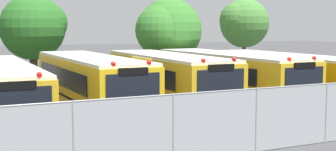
# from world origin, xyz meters

# --- Properties ---
(ground_plane) EXTENTS (160.00, 160.00, 0.00)m
(ground_plane) POSITION_xyz_m (0.00, 0.00, 0.00)
(ground_plane) COLOR #424244
(school_bus_0) EXTENTS (2.65, 11.58, 2.57)m
(school_bus_0) POSITION_xyz_m (-7.35, -0.24, 1.36)
(school_bus_0) COLOR yellow
(school_bus_0) RESTS_ON ground_plane
(school_bus_1) EXTENTS (2.52, 10.26, 2.75)m
(school_bus_1) POSITION_xyz_m (-3.60, -0.13, 1.45)
(school_bus_1) COLOR yellow
(school_bus_1) RESTS_ON ground_plane
(school_bus_2) EXTENTS (2.66, 9.88, 2.74)m
(school_bus_2) POSITION_xyz_m (0.09, -0.20, 1.44)
(school_bus_2) COLOR yellow
(school_bus_2) RESTS_ON ground_plane
(school_bus_3) EXTENTS (2.73, 11.06, 2.70)m
(school_bus_3) POSITION_xyz_m (3.67, 0.08, 1.42)
(school_bus_3) COLOR yellow
(school_bus_3) RESTS_ON ground_plane
(school_bus_4) EXTENTS (2.60, 10.97, 2.56)m
(school_bus_4) POSITION_xyz_m (7.18, -0.02, 1.35)
(school_bus_4) COLOR #EAA80C
(school_bus_4) RESTS_ON ground_plane
(tree_1) EXTENTS (4.04, 3.93, 5.82)m
(tree_1) POSITION_xyz_m (-4.18, 9.25, 3.89)
(tree_1) COLOR #4C3823
(tree_1) RESTS_ON ground_plane
(tree_2) EXTENTS (4.53, 4.20, 5.74)m
(tree_2) POSITION_xyz_m (3.81, 7.60, 3.64)
(tree_2) COLOR #4C3823
(tree_2) RESTS_ON ground_plane
(tree_3) EXTENTS (3.99, 3.83, 6.08)m
(tree_3) POSITION_xyz_m (11.82, 10.65, 4.22)
(tree_3) COLOR #4C3823
(tree_3) RESTS_ON ground_plane
(chainlink_fence) EXTENTS (20.18, 0.07, 2.04)m
(chainlink_fence) POSITION_xyz_m (0.73, -8.22, 1.06)
(chainlink_fence) COLOR #9EA0A3
(chainlink_fence) RESTS_ON ground_plane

